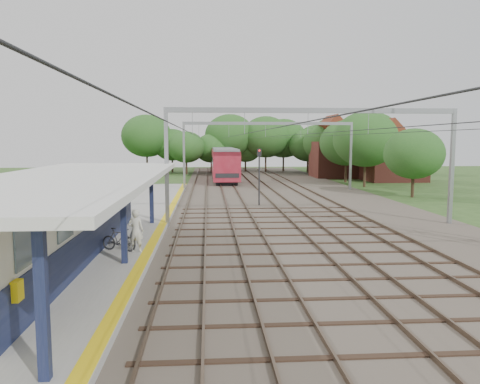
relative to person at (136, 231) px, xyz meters
name	(u,v)px	position (x,y,z in m)	size (l,w,h in m)	color
ground	(306,328)	(5.73, -7.81, -1.27)	(160.00, 160.00, 0.00)	#2D4C1E
ballast_bed	(281,196)	(9.73, 22.19, -1.22)	(18.00, 90.00, 0.10)	#473D33
platform	(121,229)	(-1.77, 6.19, -1.10)	(5.00, 52.00, 0.35)	gray
yellow_stripe	(162,226)	(0.48, 6.19, -0.92)	(0.45, 52.00, 0.01)	yellow
station_building	(53,217)	(-3.15, -0.82, 0.77)	(3.41, 18.00, 3.40)	beige
canopy	(73,179)	(-2.04, -1.81, 2.37)	(6.40, 20.00, 3.44)	#121838
rail_tracks	(253,195)	(7.23, 22.19, -1.10)	(11.80, 88.00, 0.15)	brown
catenary_system	(283,136)	(9.11, 17.47, 4.24)	(17.22, 88.00, 7.00)	gray
tree_band	(251,142)	(9.57, 49.31, 3.65)	(31.72, 30.88, 8.82)	#382619
house_near	(394,158)	(26.73, 38.19, 1.72)	(7.00, 6.12, 7.89)	brown
house_far	(342,154)	(21.73, 44.19, 1.96)	(8.00, 6.12, 8.66)	brown
person	(136,231)	(0.00, 0.00, 0.00)	(0.67, 0.44, 1.84)	beige
bicycle	(119,239)	(-0.77, 0.24, -0.42)	(0.47, 1.67, 1.00)	black
train	(222,160)	(5.23, 50.67, 0.99)	(3.11, 38.67, 4.07)	black
signal_post	(259,170)	(7.08, 16.14, 1.59)	(0.35, 0.31, 4.49)	black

